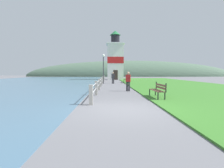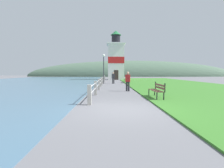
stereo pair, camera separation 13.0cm
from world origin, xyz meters
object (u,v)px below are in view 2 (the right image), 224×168
Objects in this scene: park_bench_midway at (126,79)px; person_by_railing at (128,81)px; lighthouse at (116,59)px; person_strolling at (113,77)px; lamp_post at (104,63)px; park_bench_near at (157,89)px; trash_bin at (128,80)px.

person_by_railing is at bearing 90.17° from park_bench_midway.
lighthouse is 14.14m from person_strolling.
lamp_post reaches higher than person_strolling.
person_strolling is 0.99× the size of person_by_railing.
lighthouse is (-1.19, 10.58, 3.84)m from park_bench_midway.
park_bench_near is 16.61m from park_bench_midway.
park_bench_near and park_bench_midway have the same top height.
person_by_railing is 1.88× the size of trash_bin.
person_by_railing is at bearing -72.20° from park_bench_near.
lamp_post is (-2.26, 9.49, 1.88)m from person_by_railing.
lamp_post is (-3.45, -1.09, 2.31)m from trash_bin.
park_bench_midway is at bearing 6.81° from person_by_railing.
trash_bin is at bearing -84.08° from lighthouse.
lighthouse reaches higher than person_strolling.
lighthouse reaches higher than lamp_post.
person_by_railing is (0.13, -23.25, -3.53)m from lighthouse.
park_bench_midway is at bearing -83.58° from lighthouse.
park_bench_near is 4.17m from person_by_railing.
person_by_railing is 0.40× the size of lamp_post.
park_bench_near is 13.72m from person_strolling.
park_bench_midway is 3.70m from person_strolling.
trash_bin is at bearing 17.55° from lamp_post.
park_bench_near is at bearing 178.26° from person_strolling.
lighthouse is at bearing -87.65° from park_bench_near.
lighthouse is at bearing -14.81° from person_strolling.
lighthouse is 2.60× the size of lamp_post.
park_bench_midway is at bearing -44.59° from person_strolling.
lighthouse is 12.27× the size of trash_bin.
park_bench_near is 0.18× the size of lighthouse.
lighthouse is 23.52m from person_by_railing.
person_by_railing is (0.96, -9.59, 0.01)m from person_strolling.
park_bench_near is at bearing -86.95° from lighthouse.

